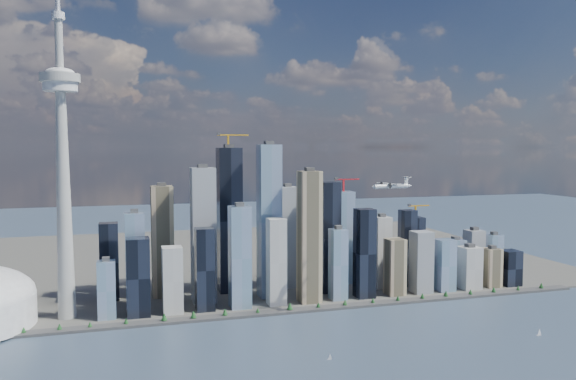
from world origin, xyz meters
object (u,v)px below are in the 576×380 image
object	(u,v)px
airplane	(392,186)
sailboat_east	(539,333)
sailboat_west	(330,357)
needle_tower	(63,161)

from	to	relation	value
airplane	sailboat_east	bearing A→B (deg)	-43.52
sailboat_west	sailboat_east	size ratio (longest dim) A/B	0.80
sailboat_east	needle_tower	bearing A→B (deg)	160.82
sailboat_east	sailboat_west	bearing A→B (deg)	-176.50
airplane	sailboat_west	size ratio (longest dim) A/B	8.16
airplane	sailboat_east	size ratio (longest dim) A/B	6.54
needle_tower	sailboat_west	size ratio (longest dim) A/B	65.77
sailboat_west	sailboat_east	distance (m)	304.31
needle_tower	sailboat_west	world-z (taller)	needle_tower
airplane	sailboat_west	world-z (taller)	airplane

